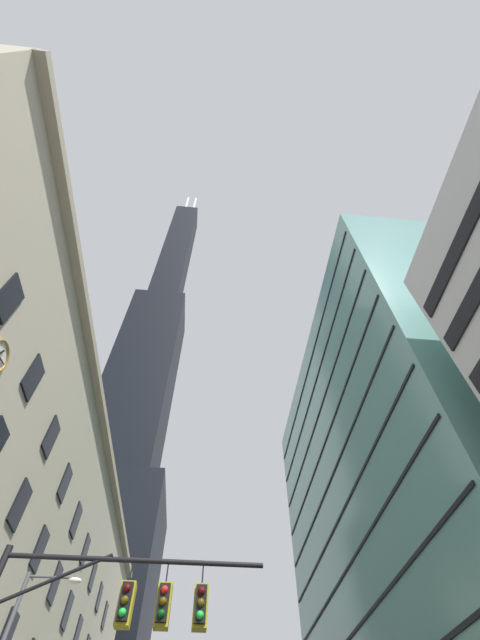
# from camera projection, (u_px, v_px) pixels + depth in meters

# --- Properties ---
(dark_skyscraper) EXTENTS (23.08, 23.08, 220.73)m
(dark_skyscraper) POSITION_uv_depth(u_px,v_px,m) (131.00, 421.00, 97.65)
(dark_skyscraper) COLOR black
(dark_skyscraper) RESTS_ON ground
(glass_office_midrise) EXTENTS (18.27, 40.62, 43.66)m
(glass_office_midrise) POSITION_uv_depth(u_px,v_px,m) (426.00, 507.00, 38.71)
(glass_office_midrise) COLOR slate
(glass_office_midrise) RESTS_ON ground
(traffic_signal_mast) EXTENTS (7.61, 0.63, 6.88)m
(traffic_signal_mast) POSITION_uv_depth(u_px,v_px,m) (107.00, 628.00, 10.32)
(traffic_signal_mast) COLOR black
(traffic_signal_mast) RESTS_ON sidewalk_left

